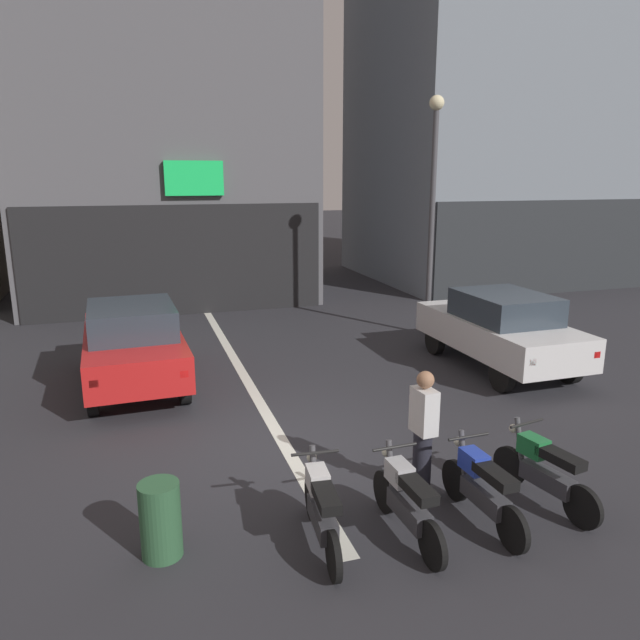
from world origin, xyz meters
name	(u,v)px	position (x,y,z in m)	size (l,w,h in m)	color
ground_plane	(283,443)	(0.00, 0.00, 0.00)	(120.00, 120.00, 0.00)	#2B2B30
lane_centre_line	(224,342)	(0.00, 6.00, 0.00)	(0.20, 18.00, 0.01)	silver
building_mid_block	(158,56)	(-0.79, 13.09, 7.75)	(8.92, 7.50, 15.54)	#56565B
building_far_right	(509,66)	(12.38, 13.09, 8.13)	(10.64, 8.39, 16.29)	gray
car_red_crossing_near	(133,342)	(-2.12, 3.37, 0.89)	(1.93, 4.17, 1.64)	black
car_white_parked_kerbside	(500,328)	(5.28, 2.23, 0.89)	(1.81, 4.12, 1.64)	black
street_lamp	(433,191)	(5.15, 5.22, 3.64)	(0.36, 0.36, 5.87)	#47474C
motorcycle_white_row_leftmost	(321,508)	(-0.23, -2.64, 0.46)	(0.55, 1.67, 0.98)	black
motorcycle_silver_row_left_mid	(407,500)	(0.74, -2.77, 0.46)	(0.55, 1.67, 0.98)	black
motorcycle_blue_row_centre	(482,487)	(1.70, -2.78, 0.46)	(0.55, 1.67, 0.98)	black
motorcycle_green_row_right_mid	(544,470)	(2.66, -2.65, 0.46)	(0.55, 1.66, 0.98)	black
person_by_motorcycles	(423,433)	(1.32, -2.00, 0.86)	(0.25, 0.38, 1.67)	#23232D
trash_bin	(161,520)	(-1.92, -2.30, 0.42)	(0.44, 0.44, 0.85)	#2D5938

